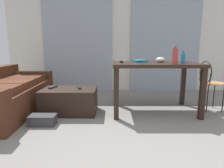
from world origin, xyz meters
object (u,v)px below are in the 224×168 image
tv_remote_primary (79,88)px  tv_remote_secondary (53,87)px  bowl (160,60)px  bottle_near (183,58)px  couch (6,95)px  shoebox (43,120)px  coffee_table (70,101)px  book_stack (140,61)px  wire_chair (209,79)px  craft_table (154,69)px  scissors (137,64)px  bottle_far (175,56)px  tv_remote_on_table (121,62)px

tv_remote_primary → tv_remote_secondary: tv_remote_secondary is taller
bowl → tv_remote_primary: bowl is taller
bottle_near → tv_remote_secondary: 2.06m
bottle_near → tv_remote_secondary: bearing=174.9°
couch → shoebox: (0.78, -0.54, -0.22)m
couch → tv_remote_secondary: couch is taller
shoebox → bottle_near: bearing=11.2°
coffee_table → book_stack: 1.32m
shoebox → tv_remote_primary: bearing=52.4°
wire_chair → tv_remote_secondary: (-2.54, -0.08, -0.12)m
craft_table → scissors: (-0.31, -0.29, 0.11)m
couch → bowl: size_ratio=14.05×
coffee_table → wire_chair: size_ratio=1.03×
book_stack → wire_chair: bearing=-5.2°
couch → wire_chair: (3.30, 0.12, 0.23)m
coffee_table → bottle_far: bottle_far is taller
bottle_far → bowl: (-0.11, 0.37, -0.07)m
wire_chair → bottle_near: (-0.55, -0.26, 0.36)m
coffee_table → scissors: bearing=-11.3°
scissors → craft_table: bearing=42.8°
tv_remote_primary → shoebox: (-0.41, -0.53, -0.33)m
shoebox → wire_chair: bearing=14.5°
tv_remote_primary → bottle_near: bearing=-24.4°
coffee_table → scissors: (1.04, -0.21, 0.60)m
scissors → couch: bearing=173.5°
couch → scissors: size_ratio=19.93×
wire_chair → bottle_far: bottle_far is taller
bottle_near → bottle_far: bearing=-141.8°
coffee_table → shoebox: (-0.25, -0.51, -0.13)m
craft_table → bottle_far: (0.21, -0.33, 0.22)m
coffee_table → tv_remote_secondary: bearing=167.4°
tv_remote_primary → shoebox: tv_remote_primary is taller
bowl → tv_remote_secondary: bearing=-177.9°
bowl → shoebox: size_ratio=0.40×
bowl → tv_remote_primary: bearing=-175.6°
bottle_near → tv_remote_on_table: size_ratio=0.99×
book_stack → tv_remote_secondary: book_stack is taller
craft_table → tv_remote_on_table: size_ratio=7.04×
scissors → shoebox: 1.52m
couch → book_stack: bearing=5.8°
couch → tv_remote_secondary: 0.76m
book_stack → shoebox: book_stack is taller
bottle_near → shoebox: bearing=-168.8°
bottle_near → bowl: 0.36m
craft_table → tv_remote_on_table: 0.54m
couch → bottle_near: 2.82m
scissors → tv_remote_primary: size_ratio=0.62×
bottle_far → bowl: bottle_far is taller
bottle_near → tv_remote_on_table: bearing=166.4°
couch → tv_remote_primary: 1.19m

